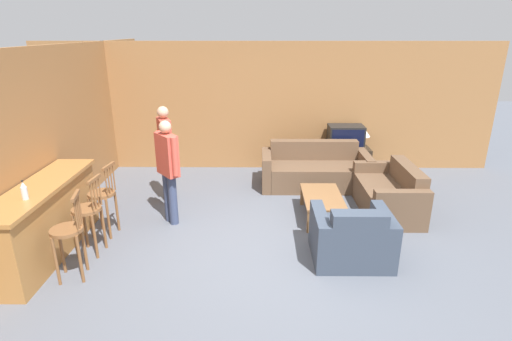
{
  "coord_description": "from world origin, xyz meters",
  "views": [
    {
      "loc": [
        -0.13,
        -4.64,
        2.8
      ],
      "look_at": [
        -0.18,
        0.89,
        0.85
      ],
      "focal_mm": 28.0,
      "sensor_mm": 36.0,
      "label": 1
    }
  ],
  "objects": [
    {
      "name": "person_by_window",
      "position": [
        -1.68,
        1.67,
        0.94
      ],
      "size": [
        0.32,
        0.5,
        1.65
      ],
      "color": "#384260",
      "rests_on": "ground_plane"
    },
    {
      "name": "table_lamp",
      "position": [
        1.95,
        3.2,
        0.86
      ],
      "size": [
        0.29,
        0.29,
        0.45
      ],
      "color": "brown",
      "rests_on": "tv_unit"
    },
    {
      "name": "couch_far",
      "position": [
        0.92,
        2.45,
        0.3
      ],
      "size": [
        1.98,
        0.89,
        0.81
      ],
      "color": "brown",
      "rests_on": "ground_plane"
    },
    {
      "name": "bar_chair_mid",
      "position": [
        -2.33,
        -0.01,
        0.55
      ],
      "size": [
        0.39,
        0.39,
        1.07
      ],
      "color": "brown",
      "rests_on": "ground_plane"
    },
    {
      "name": "bar_chair_near",
      "position": [
        -2.33,
        -0.56,
        0.55
      ],
      "size": [
        0.44,
        0.44,
        1.07
      ],
      "color": "brown",
      "rests_on": "ground_plane"
    },
    {
      "name": "ground_plane",
      "position": [
        0.0,
        0.0,
        0.0
      ],
      "size": [
        24.0,
        24.0,
        0.0
      ],
      "primitive_type": "plane",
      "color": "#565B66"
    },
    {
      "name": "tv",
      "position": [
        1.61,
        3.2,
        0.76
      ],
      "size": [
        0.7,
        0.45,
        0.46
      ],
      "color": "black",
      "rests_on": "tv_unit"
    },
    {
      "name": "person_by_counter",
      "position": [
        -1.48,
        0.91,
        0.9
      ],
      "size": [
        0.4,
        0.45,
        1.59
      ],
      "color": "#384260",
      "rests_on": "ground_plane"
    },
    {
      "name": "tv_unit",
      "position": [
        1.61,
        3.2,
        0.26
      ],
      "size": [
        1.02,
        0.5,
        0.53
      ],
      "color": "#2D2319",
      "rests_on": "ground_plane"
    },
    {
      "name": "loveseat_right",
      "position": [
        1.97,
        1.32,
        0.3
      ],
      "size": [
        0.82,
        1.49,
        0.78
      ],
      "color": "brown",
      "rests_on": "ground_plane"
    },
    {
      "name": "armchair_near",
      "position": [
        1.05,
        -0.14,
        0.3
      ],
      "size": [
        0.98,
        0.84,
        0.79
      ],
      "color": "#384251",
      "rests_on": "ground_plane"
    },
    {
      "name": "bar_chair_far",
      "position": [
        -2.33,
        0.5,
        0.55
      ],
      "size": [
        0.41,
        0.41,
        1.07
      ],
      "color": "brown",
      "rests_on": "ground_plane"
    },
    {
      "name": "wall_back",
      "position": [
        0.0,
        3.54,
        1.3
      ],
      "size": [
        9.4,
        0.08,
        2.6
      ],
      "color": "#9E6B3D",
      "rests_on": "ground_plane"
    },
    {
      "name": "wall_left",
      "position": [
        -3.22,
        1.27,
        1.3
      ],
      "size": [
        0.08,
        8.54,
        2.6
      ],
      "color": "#9E6B3D",
      "rests_on": "ground_plane"
    },
    {
      "name": "bottle",
      "position": [
        -2.81,
        -0.47,
        1.07
      ],
      "size": [
        0.07,
        0.07,
        0.23
      ],
      "color": "silver",
      "rests_on": "bar_counter"
    },
    {
      "name": "coffee_table",
      "position": [
        0.85,
        1.07,
        0.32
      ],
      "size": [
        0.6,
        1.07,
        0.37
      ],
      "color": "brown",
      "rests_on": "ground_plane"
    },
    {
      "name": "bar_counter",
      "position": [
        -2.88,
        -0.04,
        0.49
      ],
      "size": [
        0.55,
        2.15,
        0.97
      ],
      "color": "#A87038",
      "rests_on": "ground_plane"
    }
  ]
}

